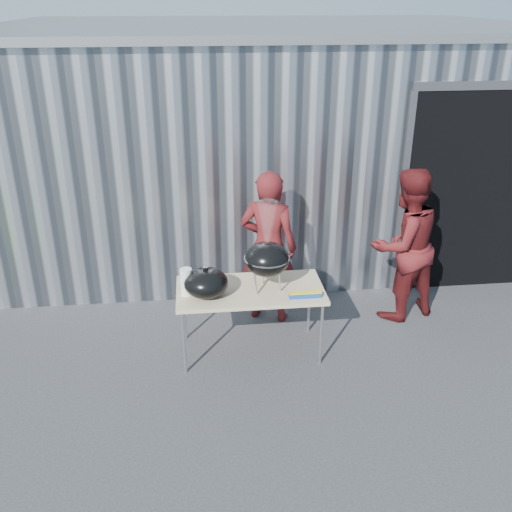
{
  "coord_description": "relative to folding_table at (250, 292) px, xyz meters",
  "views": [
    {
      "loc": [
        -0.43,
        -4.65,
        3.48
      ],
      "look_at": [
        0.16,
        0.61,
        1.05
      ],
      "focal_mm": 40.0,
      "sensor_mm": 36.0,
      "label": 1
    }
  ],
  "objects": [
    {
      "name": "ground",
      "position": [
        -0.08,
        -0.48,
        -0.71
      ],
      "size": [
        80.0,
        80.0,
        0.0
      ],
      "primitive_type": "plane",
      "color": "#2D2D2F"
    },
    {
      "name": "building",
      "position": [
        0.84,
        4.11,
        0.83
      ],
      "size": [
        8.2,
        6.2,
        3.1
      ],
      "color": "silver",
      "rests_on": "ground"
    },
    {
      "name": "folding_table",
      "position": [
        0.0,
        0.0,
        0.0
      ],
      "size": [
        1.5,
        0.75,
        0.75
      ],
      "color": "tan",
      "rests_on": "ground"
    },
    {
      "name": "kettle_grill",
      "position": [
        0.17,
        -0.04,
        0.46
      ],
      "size": [
        0.46,
        0.46,
        0.94
      ],
      "color": "black",
      "rests_on": "folding_table"
    },
    {
      "name": "grill_lid",
      "position": [
        -0.45,
        -0.1,
        0.18
      ],
      "size": [
        0.44,
        0.44,
        0.32
      ],
      "color": "black",
      "rests_on": "folding_table"
    },
    {
      "name": "paper_towels",
      "position": [
        -0.64,
        -0.05,
        0.18
      ],
      "size": [
        0.12,
        0.12,
        0.28
      ],
      "primitive_type": "cylinder",
      "color": "white",
      "rests_on": "folding_table"
    },
    {
      "name": "white_tub",
      "position": [
        -0.55,
        0.21,
        0.09
      ],
      "size": [
        0.2,
        0.15,
        0.1
      ],
      "primitive_type": "cube",
      "color": "white",
      "rests_on": "folding_table"
    },
    {
      "name": "foil_box",
      "position": [
        0.52,
        -0.25,
        0.07
      ],
      "size": [
        0.32,
        0.06,
        0.06
      ],
      "color": "navy",
      "rests_on": "folding_table"
    },
    {
      "name": "person_cook",
      "position": [
        0.28,
        0.7,
        0.18
      ],
      "size": [
        0.76,
        0.63,
        1.78
      ],
      "primitive_type": "imported",
      "rotation": [
        0.0,
        0.0,
        2.77
      ],
      "color": "#521416",
      "rests_on": "ground"
    },
    {
      "name": "person_bystander",
      "position": [
        1.82,
        0.58,
        0.19
      ],
      "size": [
        1.04,
        0.92,
        1.79
      ],
      "primitive_type": "imported",
      "rotation": [
        0.0,
        0.0,
        3.47
      ],
      "color": "#521416",
      "rests_on": "ground"
    }
  ]
}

